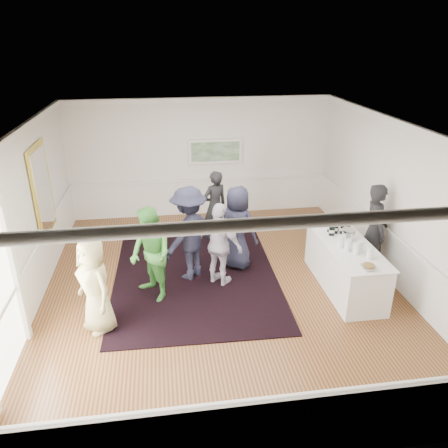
{
  "coord_description": "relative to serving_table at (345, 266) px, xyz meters",
  "views": [
    {
      "loc": [
        -1.03,
        -7.46,
        4.71
      ],
      "look_at": [
        0.09,
        0.2,
        1.3
      ],
      "focal_mm": 35.0,
      "sensor_mm": 36.0,
      "label": 1
    }
  ],
  "objects": [
    {
      "name": "floor",
      "position": [
        -2.43,
        0.32,
        -0.48
      ],
      "size": [
        8.0,
        8.0,
        0.0
      ],
      "primitive_type": "plane",
      "color": "brown",
      "rests_on": "ground"
    },
    {
      "name": "ceiling",
      "position": [
        -2.43,
        0.32,
        2.72
      ],
      "size": [
        7.0,
        8.0,
        0.02
      ],
      "primitive_type": "cube",
      "color": "white",
      "rests_on": "wall_back"
    },
    {
      "name": "wall_left",
      "position": [
        -5.93,
        0.32,
        1.12
      ],
      "size": [
        0.02,
        8.0,
        3.2
      ],
      "primitive_type": "cube",
      "color": "white",
      "rests_on": "floor"
    },
    {
      "name": "wall_right",
      "position": [
        1.07,
        0.32,
        1.12
      ],
      "size": [
        0.02,
        8.0,
        3.2
      ],
      "primitive_type": "cube",
      "color": "white",
      "rests_on": "floor"
    },
    {
      "name": "wall_back",
      "position": [
        -2.43,
        4.32,
        1.12
      ],
      "size": [
        7.0,
        0.02,
        3.2
      ],
      "primitive_type": "cube",
      "color": "white",
      "rests_on": "floor"
    },
    {
      "name": "wall_front",
      "position": [
        -2.43,
        -3.68,
        1.12
      ],
      "size": [
        7.0,
        0.02,
        3.2
      ],
      "primitive_type": "cube",
      "color": "white",
      "rests_on": "floor"
    },
    {
      "name": "wainscoting",
      "position": [
        -2.43,
        0.32,
        0.02
      ],
      "size": [
        7.0,
        8.0,
        1.0
      ],
      "primitive_type": null,
      "color": "white",
      "rests_on": "floor"
    },
    {
      "name": "mirror",
      "position": [
        -5.88,
        1.62,
        1.32
      ],
      "size": [
        0.05,
        1.25,
        1.85
      ],
      "color": "gold",
      "rests_on": "wall_left"
    },
    {
      "name": "landscape_painting",
      "position": [
        -2.03,
        4.27,
        1.3
      ],
      "size": [
        1.44,
        0.06,
        0.66
      ],
      "color": "white",
      "rests_on": "wall_back"
    },
    {
      "name": "area_rug",
      "position": [
        -2.9,
        0.82,
        -0.47
      ],
      "size": [
        3.45,
        4.47,
        0.02
      ],
      "primitive_type": "cube",
      "rotation": [
        0.0,
        0.0,
        -0.02
      ],
      "color": "black",
      "rests_on": "floor"
    },
    {
      "name": "serving_table",
      "position": [
        0.0,
        0.0,
        0.0
      ],
      "size": [
        0.9,
        2.37,
        0.96
      ],
      "color": "white",
      "rests_on": "floor"
    },
    {
      "name": "bartender",
      "position": [
        0.77,
        0.45,
        0.51
      ],
      "size": [
        0.58,
        0.79,
        1.99
      ],
      "primitive_type": "imported",
      "rotation": [
        0.0,
        0.0,
        1.42
      ],
      "color": "black",
      "rests_on": "floor"
    },
    {
      "name": "guest_tan",
      "position": [
        -4.68,
        -0.67,
        0.38
      ],
      "size": [
        0.93,
        1.0,
        1.72
      ],
      "primitive_type": "imported",
      "rotation": [
        0.0,
        0.0,
        -0.97
      ],
      "color": "tan",
      "rests_on": "floor"
    },
    {
      "name": "guest_green",
      "position": [
        -3.77,
        0.18,
        0.43
      ],
      "size": [
        1.05,
        1.12,
        1.84
      ],
      "primitive_type": "imported",
      "rotation": [
        0.0,
        0.0,
        -1.03
      ],
      "color": "green",
      "rests_on": "floor"
    },
    {
      "name": "guest_lilac",
      "position": [
        -2.43,
        0.5,
        0.38
      ],
      "size": [
        1.04,
        0.99,
        1.74
      ],
      "primitive_type": "imported",
      "rotation": [
        0.0,
        0.0,
        2.41
      ],
      "color": "silver",
      "rests_on": "floor"
    },
    {
      "name": "guest_dark_a",
      "position": [
        -3.0,
        0.85,
        0.51
      ],
      "size": [
        1.43,
        1.41,
        1.98
      ],
      "primitive_type": "imported",
      "rotation": [
        0.0,
        0.0,
        3.91
      ],
      "color": "#1F2134",
      "rests_on": "floor"
    },
    {
      "name": "guest_dark_b",
      "position": [
        -2.26,
        2.6,
        0.39
      ],
      "size": [
        0.75,
        0.64,
        1.74
      ],
      "primitive_type": "imported",
      "rotation": [
        0.0,
        0.0,
        3.56
      ],
      "color": "black",
      "rests_on": "floor"
    },
    {
      "name": "guest_navy",
      "position": [
        -1.97,
        1.16,
        0.43
      ],
      "size": [
        1.06,
        1.01,
        1.83
      ],
      "primitive_type": "imported",
      "rotation": [
        0.0,
        0.0,
        2.47
      ],
      "color": "#1F2134",
      "rests_on": "floor"
    },
    {
      "name": "wine_bottles",
      "position": [
        -0.01,
        0.51,
        0.63
      ],
      "size": [
        0.48,
        0.28,
        0.31
      ],
      "color": "black",
      "rests_on": "serving_table"
    },
    {
      "name": "juice_pitchers",
      "position": [
        -0.02,
        -0.35,
        0.6
      ],
      "size": [
        0.46,
        0.64,
        0.24
      ],
      "color": "#6CA63B",
      "rests_on": "serving_table"
    },
    {
      "name": "ice_bucket",
      "position": [
        0.05,
        0.13,
        0.59
      ],
      "size": [
        0.26,
        0.26,
        0.25
      ],
      "primitive_type": "cylinder",
      "color": "silver",
      "rests_on": "serving_table"
    },
    {
      "name": "nut_bowl",
      "position": [
        -0.03,
        -0.97,
        0.52
      ],
      "size": [
        0.29,
        0.29,
        0.07
      ],
      "color": "white",
      "rests_on": "serving_table"
    }
  ]
}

